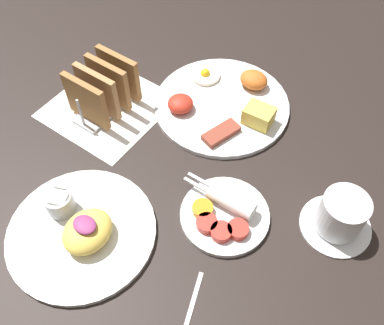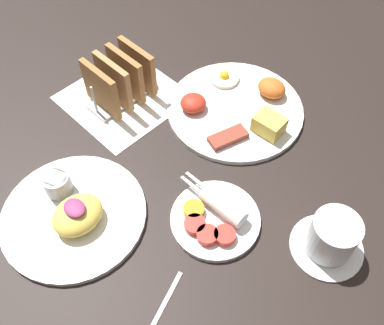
{
  "view_description": "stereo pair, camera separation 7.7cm",
  "coord_description": "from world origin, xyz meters",
  "px_view_note": "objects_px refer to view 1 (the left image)",
  "views": [
    {
      "loc": [
        0.32,
        -0.34,
        0.65
      ],
      "look_at": [
        0.06,
        0.03,
        0.03
      ],
      "focal_mm": 40.0,
      "sensor_mm": 36.0,
      "label": 1
    },
    {
      "loc": [
        0.38,
        -0.29,
        0.65
      ],
      "look_at": [
        0.06,
        0.03,
        0.03
      ],
      "focal_mm": 40.0,
      "sensor_mm": 36.0,
      "label": 2
    }
  ],
  "objects_px": {
    "plate_condiments": "(225,213)",
    "toast_rack": "(104,89)",
    "plate_breakfast": "(224,103)",
    "plate_foreground": "(81,229)",
    "coffee_cup": "(341,216)"
  },
  "relations": [
    {
      "from": "plate_breakfast",
      "to": "plate_foreground",
      "type": "relative_size",
      "value": 1.12
    },
    {
      "from": "plate_condiments",
      "to": "plate_foreground",
      "type": "relative_size",
      "value": 0.68
    },
    {
      "from": "plate_condiments",
      "to": "toast_rack",
      "type": "xyz_separation_m",
      "value": [
        -0.34,
        0.08,
        0.04
      ]
    },
    {
      "from": "plate_foreground",
      "to": "toast_rack",
      "type": "distance_m",
      "value": 0.29
    },
    {
      "from": "plate_breakfast",
      "to": "toast_rack",
      "type": "distance_m",
      "value": 0.25
    },
    {
      "from": "coffee_cup",
      "to": "plate_breakfast",
      "type": "bearing_deg",
      "value": 157.33
    },
    {
      "from": "toast_rack",
      "to": "plate_breakfast",
      "type": "bearing_deg",
      "value": 35.6
    },
    {
      "from": "plate_breakfast",
      "to": "toast_rack",
      "type": "relative_size",
      "value": 1.88
    },
    {
      "from": "plate_breakfast",
      "to": "coffee_cup",
      "type": "bearing_deg",
      "value": -22.67
    },
    {
      "from": "plate_condiments",
      "to": "coffee_cup",
      "type": "xyz_separation_m",
      "value": [
        0.16,
        0.09,
        0.02
      ]
    },
    {
      "from": "plate_condiments",
      "to": "toast_rack",
      "type": "distance_m",
      "value": 0.35
    },
    {
      "from": "plate_foreground",
      "to": "plate_breakfast",
      "type": "bearing_deg",
      "value": 84.76
    },
    {
      "from": "plate_foreground",
      "to": "toast_rack",
      "type": "height_order",
      "value": "toast_rack"
    },
    {
      "from": "plate_condiments",
      "to": "plate_foreground",
      "type": "bearing_deg",
      "value": -137.44
    },
    {
      "from": "plate_condiments",
      "to": "coffee_cup",
      "type": "relative_size",
      "value": 1.41
    }
  ]
}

